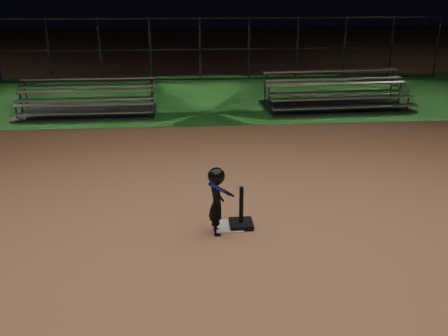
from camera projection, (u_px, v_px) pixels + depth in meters
The scene contains 8 objects.
ground at pixel (229, 227), 7.86m from camera, with size 80.00×80.00×0.00m, color #A56D4B.
grass_strip at pixel (204, 95), 17.17m from camera, with size 60.00×8.00×0.01m, color #1A521A.
home_plate at pixel (229, 226), 7.86m from camera, with size 0.45×0.45×0.02m, color beige.
batting_tee at pixel (241, 219), 7.83m from camera, with size 0.38×0.38×0.68m.
child_batter at pixel (217, 199), 7.46m from camera, with size 0.43×0.54×1.11m.
bleacher_left at pixel (88, 107), 14.69m from camera, with size 4.09×2.03×1.00m.
bleacher_right at pixel (335, 101), 15.39m from camera, with size 4.60×2.41×1.10m.
backstop_fence at pixel (200, 49), 19.52m from camera, with size 20.08×0.08×2.50m.
Camera 1 is at (-0.65, -6.97, 3.70)m, focal length 38.62 mm.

